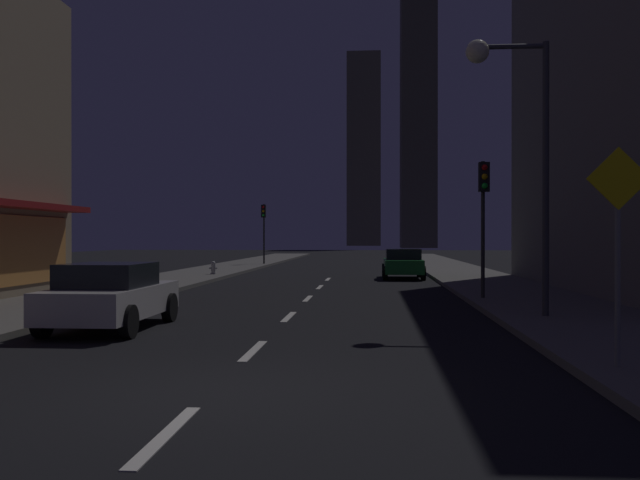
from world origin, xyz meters
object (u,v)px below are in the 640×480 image
car_parked_near (111,295)px  traffic_light_near_right (484,199)px  street_lamp_right (511,109)px  car_parked_far (403,263)px  traffic_light_far_left (264,221)px  pedestrian_crossing_sign (618,237)px  fire_hydrant_far_left (213,268)px

car_parked_near → traffic_light_near_right: (9.10, 6.77, 2.45)m
street_lamp_right → car_parked_near: bearing=-167.1°
car_parked_far → traffic_light_far_left: (-9.10, 14.40, 2.45)m
car_parked_near → pedestrian_crossing_sign: size_ratio=1.34×
traffic_light_near_right → traffic_light_far_left: size_ratio=1.00×
traffic_light_far_left → street_lamp_right: size_ratio=0.64×
car_parked_near → pedestrian_crossing_sign: 10.32m
car_parked_near → traffic_light_far_left: traffic_light_far_left is taller
fire_hydrant_far_left → traffic_light_near_right: size_ratio=0.16×
traffic_light_near_right → traffic_light_far_left: 28.89m
traffic_light_near_right → pedestrian_crossing_sign: bearing=-89.5°
car_parked_far → pedestrian_crossing_sign: 23.71m
traffic_light_near_right → street_lamp_right: 5.07m
fire_hydrant_far_left → pedestrian_crossing_sign: bearing=-64.6°
street_lamp_right → pedestrian_crossing_sign: (0.22, -6.57, -3.05)m
pedestrian_crossing_sign → car_parked_far: bearing=94.8°
fire_hydrant_far_left → pedestrian_crossing_sign: size_ratio=0.21×
fire_hydrant_far_left → traffic_light_near_right: bearing=-48.6°
car_parked_near → car_parked_far: bearing=69.3°
car_parked_far → fire_hydrant_far_left: size_ratio=6.48×
pedestrian_crossing_sign → fire_hydrant_far_left: bearing=115.4°
traffic_light_far_left → pedestrian_crossing_sign: bearing=-73.7°
car_parked_near → pedestrian_crossing_sign: bearing=-26.1°
car_parked_far → street_lamp_right: 17.65m
traffic_light_near_right → fire_hydrant_far_left: bearing=131.4°
car_parked_far → traffic_light_near_right: bearing=-81.2°
pedestrian_crossing_sign → traffic_light_near_right: bearing=90.5°
traffic_light_near_right → street_lamp_right: (-0.12, -4.71, 1.87)m
car_parked_near → fire_hydrant_far_left: size_ratio=6.48×
car_parked_far → traffic_light_far_left: traffic_light_far_left is taller
car_parked_near → street_lamp_right: 10.18m
car_parked_near → pedestrian_crossing_sign: (9.20, -4.50, 1.28)m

